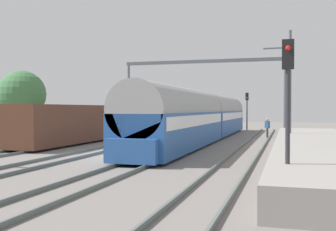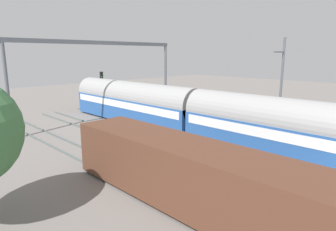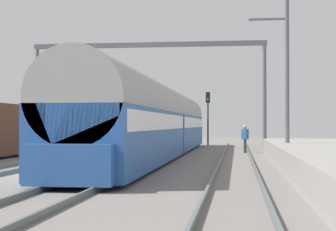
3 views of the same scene
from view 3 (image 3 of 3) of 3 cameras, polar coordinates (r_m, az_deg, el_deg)
The scene contains 8 objects.
ground at distance 19.71m, azimuth -12.47°, elevation -6.07°, with size 120.00×120.00×0.00m, color slate.
track_east at distance 19.09m, azimuth -6.27°, elevation -6.02°, with size 1.52×60.00×0.16m.
track_far_east at distance 18.57m, azimuth 7.00°, elevation -6.16°, with size 1.52×60.00×0.16m.
passenger_train at distance 30.79m, azimuth -1.07°, elevation -0.56°, with size 2.93×32.85×3.82m.
person_crossing at distance 34.81m, azimuth 7.93°, elevation -2.14°, with size 0.46×0.44×1.73m.
railway_signal_far at distance 47.20m, azimuth 4.13°, elevation 0.47°, with size 0.36×0.30×4.52m.
catenary_gantry at distance 41.20m, azimuth -2.09°, elevation 4.91°, with size 17.47×0.28×7.86m.
catenary_pole_east_mid at distance 26.91m, azimuth 12.06°, elevation 4.16°, with size 1.90×0.20×8.00m.
Camera 3 is at (6.59, -18.49, 1.78)m, focal length 59.22 mm.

